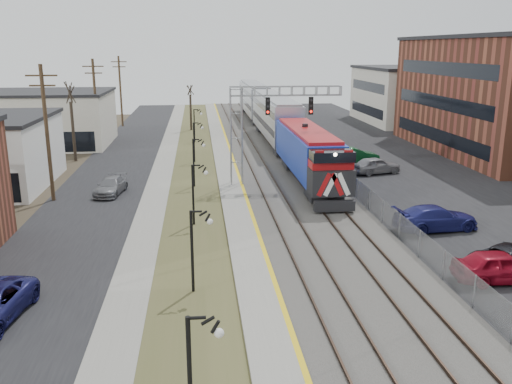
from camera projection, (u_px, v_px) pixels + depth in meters
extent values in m
cube|color=black|center=(114.00, 170.00, 50.54)|extent=(7.00, 120.00, 0.04)
cube|color=gray|center=(163.00, 169.00, 51.00)|extent=(2.00, 120.00, 0.08)
cube|color=#4A4B28|center=(195.00, 168.00, 51.31)|extent=(4.00, 120.00, 0.06)
cube|color=gray|center=(226.00, 167.00, 51.60)|extent=(2.00, 120.00, 0.24)
cube|color=#595651|center=(278.00, 166.00, 52.12)|extent=(8.00, 120.00, 0.20)
cube|color=black|center=(398.00, 164.00, 53.38)|extent=(16.00, 120.00, 0.04)
cube|color=gold|center=(235.00, 165.00, 51.66)|extent=(0.24, 120.00, 0.01)
cube|color=#2D2119|center=(250.00, 165.00, 51.79)|extent=(0.08, 120.00, 0.15)
cube|color=#2D2119|center=(265.00, 164.00, 51.95)|extent=(0.08, 120.00, 0.15)
cube|color=#2D2119|center=(286.00, 164.00, 52.15)|extent=(0.08, 120.00, 0.15)
cube|color=#2D2119|center=(301.00, 164.00, 52.31)|extent=(0.08, 120.00, 0.15)
cube|color=#132D9E|center=(309.00, 156.00, 44.67)|extent=(3.00, 17.00, 4.25)
cube|color=black|center=(334.00, 206.00, 36.77)|extent=(2.80, 0.50, 0.70)
cube|color=#9A9DA4|center=(275.00, 118.00, 64.03)|extent=(3.00, 22.00, 5.33)
cube|color=#9A9DA4|center=(255.00, 101.00, 85.94)|extent=(3.00, 22.00, 5.33)
cube|color=gray|center=(236.00, 138.00, 43.93)|extent=(1.00, 1.00, 8.00)
cube|color=gray|center=(286.00, 91.00, 43.37)|extent=(9.00, 0.80, 0.80)
cube|color=black|center=(268.00, 106.00, 43.08)|extent=(0.35, 0.25, 1.40)
cube|color=black|center=(311.00, 106.00, 43.45)|extent=(0.35, 0.25, 1.40)
cylinder|color=black|center=(190.00, 381.00, 15.26)|extent=(0.14, 0.14, 4.00)
cylinder|color=black|center=(192.00, 252.00, 24.86)|extent=(0.14, 0.14, 4.00)
cylinder|color=black|center=(193.00, 195.00, 34.47)|extent=(0.14, 0.14, 4.00)
cylinder|color=black|center=(194.00, 163.00, 44.08)|extent=(0.14, 0.14, 4.00)
cylinder|color=black|center=(194.00, 143.00, 53.69)|extent=(0.14, 0.14, 4.00)
cylinder|color=black|center=(194.00, 126.00, 65.21)|extent=(0.14, 0.14, 4.00)
cylinder|color=#4C3823|center=(47.00, 134.00, 39.34)|extent=(0.28, 0.28, 10.00)
cylinder|color=#4C3823|center=(96.00, 106.00, 58.55)|extent=(0.28, 0.28, 10.00)
cylinder|color=#4C3823|center=(121.00, 92.00, 77.77)|extent=(0.28, 0.28, 10.00)
cube|color=gray|center=(321.00, 158.00, 52.38)|extent=(0.04, 120.00, 1.60)
cube|color=beige|center=(48.00, 120.00, 63.20)|extent=(14.00, 12.00, 6.00)
cube|color=brown|center=(511.00, 97.00, 58.10)|extent=(16.00, 26.00, 12.00)
cube|color=beige|center=(418.00, 96.00, 82.63)|extent=(16.00, 18.00, 8.00)
cylinder|color=#382D23|center=(73.00, 132.00, 54.11)|extent=(0.30, 0.30, 5.95)
cylinder|color=#382D23|center=(191.00, 113.00, 74.65)|extent=(0.30, 0.30, 4.90)
imported|color=maroon|center=(501.00, 267.00, 26.28)|extent=(4.67, 2.04, 1.56)
imported|color=navy|center=(436.00, 219.00, 33.79)|extent=(5.60, 2.86, 1.56)
imported|color=gray|center=(376.00, 166.00, 49.02)|extent=(4.81, 2.88, 1.53)
imported|color=#0C401D|center=(354.00, 156.00, 53.06)|extent=(5.06, 2.09, 1.63)
imported|color=slate|center=(111.00, 187.00, 42.16)|extent=(2.47, 4.64, 1.28)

